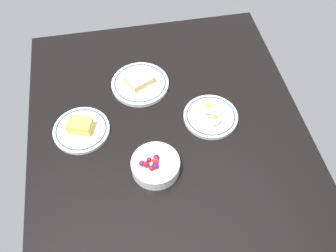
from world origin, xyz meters
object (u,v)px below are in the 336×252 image
plate_sandwich (140,83)px  plate_eggs (211,116)px  plate_cheese (81,129)px  bowl_berries (155,165)px

plate_sandwich → plate_eggs: (19.37, 21.81, -0.16)cm
plate_cheese → plate_eggs: size_ratio=1.01×
plate_cheese → plate_eggs: plate_cheese is taller
bowl_berries → plate_sandwich: bearing=179.7°
plate_eggs → bowl_berries: bearing=-53.0°
plate_cheese → plate_sandwich: (-16.96, 22.31, 0.03)cm
plate_sandwich → bowl_berries: size_ratio=1.38×
plate_cheese → plate_sandwich: size_ratio=0.90×
plate_cheese → plate_eggs: (2.41, 44.12, -0.13)cm
plate_eggs → plate_sandwich: bearing=-131.6°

